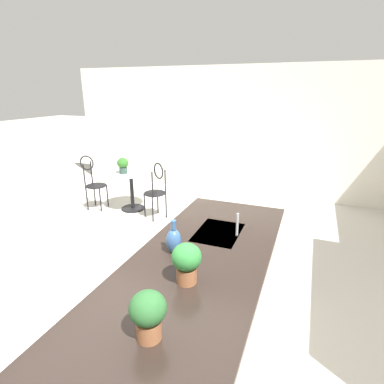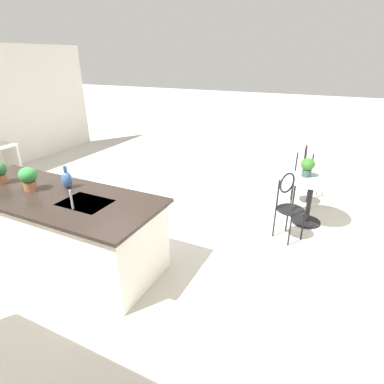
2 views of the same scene
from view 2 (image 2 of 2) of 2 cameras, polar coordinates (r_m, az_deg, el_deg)
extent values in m
plane|color=beige|center=(4.80, -12.89, -7.25)|extent=(40.00, 40.00, 0.00)
cube|color=white|center=(4.27, -23.66, -6.19)|extent=(2.70, 0.96, 0.88)
cube|color=#2D231E|center=(4.07, -24.71, -0.56)|extent=(2.80, 1.06, 0.04)
cube|color=#B2B5BA|center=(3.69, -19.14, -2.06)|extent=(0.56, 0.40, 0.03)
cylinder|color=black|center=(5.26, 20.32, -5.14)|extent=(0.44, 0.44, 0.03)
cylinder|color=black|center=(5.10, 20.90, -1.57)|extent=(0.07, 0.07, 0.69)
cylinder|color=#B2C6C1|center=(4.97, 21.49, 2.13)|extent=(0.80, 0.80, 0.01)
cylinder|color=black|center=(5.66, 20.84, -0.74)|extent=(0.03, 0.03, 0.45)
cylinder|color=black|center=(5.65, 18.03, -0.41)|extent=(0.03, 0.03, 0.45)
cylinder|color=black|center=(5.92, 20.73, 0.34)|extent=(0.03, 0.03, 0.45)
cylinder|color=black|center=(5.90, 18.05, 0.66)|extent=(0.03, 0.03, 0.45)
cylinder|color=black|center=(5.70, 19.73, 2.14)|extent=(0.43, 0.43, 0.02)
cylinder|color=black|center=(5.78, 21.27, 4.48)|extent=(0.03, 0.03, 0.45)
cylinder|color=black|center=(5.76, 18.71, 4.80)|extent=(0.03, 0.03, 0.45)
torus|color=black|center=(5.70, 20.31, 6.77)|extent=(0.07, 0.28, 0.28)
cylinder|color=black|center=(4.82, 17.23, -4.58)|extent=(0.03, 0.03, 0.45)
cylinder|color=black|center=(4.68, 19.83, -5.88)|extent=(0.03, 0.03, 0.45)
cylinder|color=black|center=(4.63, 14.98, -5.56)|extent=(0.03, 0.03, 0.45)
cylinder|color=black|center=(4.48, 17.63, -6.96)|extent=(0.03, 0.03, 0.45)
cylinder|color=black|center=(4.54, 17.78, -3.14)|extent=(0.52, 0.52, 0.02)
cylinder|color=black|center=(4.42, 15.60, -0.54)|extent=(0.03, 0.03, 0.45)
cylinder|color=black|center=(4.27, 18.18, -1.74)|extent=(0.03, 0.03, 0.45)
torus|color=black|center=(4.26, 17.23, 1.62)|extent=(0.16, 0.26, 0.28)
cylinder|color=#B2B5BA|center=(3.53, -21.40, -1.36)|extent=(0.02, 0.02, 0.22)
cube|color=white|center=(7.83, -30.35, 5.16)|extent=(0.54, 0.04, 0.71)
cylinder|color=#385147|center=(5.04, 20.44, 3.34)|extent=(0.14, 0.14, 0.11)
ellipsoid|color=#347128|center=(4.99, 20.66, 4.84)|extent=(0.21, 0.21, 0.19)
cylinder|color=#9E603D|center=(4.70, -31.92, 2.05)|extent=(0.14, 0.14, 0.11)
cylinder|color=#9E603D|center=(4.26, -27.76, 1.01)|extent=(0.14, 0.14, 0.11)
ellipsoid|color=#32883C|center=(4.21, -28.13, 2.80)|extent=(0.21, 0.21, 0.19)
ellipsoid|color=#386099|center=(4.13, -22.14, 2.08)|extent=(0.13, 0.13, 0.21)
cylinder|color=#386099|center=(4.08, -22.45, 3.96)|extent=(0.04, 0.04, 0.08)
camera|label=1|loc=(5.26, -48.82, 13.69)|focal=28.85mm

